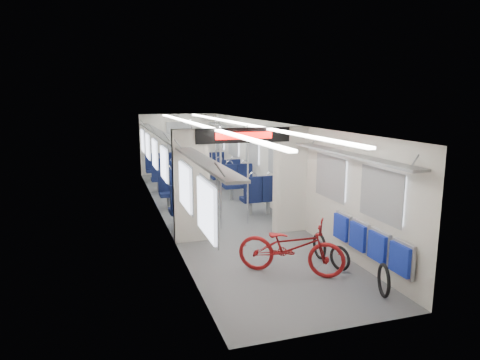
{
  "coord_description": "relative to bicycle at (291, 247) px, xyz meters",
  "views": [
    {
      "loc": [
        -2.7,
        -10.37,
        2.9
      ],
      "look_at": [
        0.04,
        -1.71,
        1.15
      ],
      "focal_mm": 32.0,
      "sensor_mm": 36.0,
      "label": 1
    }
  ],
  "objects": [
    {
      "name": "bike_hoop_b",
      "position": [
        0.85,
        -0.13,
        -0.28
      ],
      "size": [
        0.18,
        0.43,
        0.44
      ],
      "primitive_type": "torus",
      "rotation": [
        1.57,
        0.0,
        1.89
      ],
      "color": "black",
      "rests_on": "ground"
    },
    {
      "name": "stanchion_near_left",
      "position": [
        -0.46,
        2.74,
        0.68
      ],
      "size": [
        0.04,
        0.04,
        2.3
      ],
      "primitive_type": "cylinder",
      "color": "silver",
      "rests_on": "ground"
    },
    {
      "name": "seat_bay_far_left",
      "position": [
        -1.09,
        7.9,
        0.08
      ],
      "size": [
        0.91,
        2.1,
        1.11
      ],
      "color": "#0C1335",
      "rests_on": "ground"
    },
    {
      "name": "carriage",
      "position": [
        -0.15,
        3.92,
        1.03
      ],
      "size": [
        12.0,
        12.02,
        2.31
      ],
      "color": "#515456",
      "rests_on": "ground"
    },
    {
      "name": "seat_bay_far_right",
      "position": [
        0.78,
        7.67,
        0.07
      ],
      "size": [
        0.9,
        2.02,
        1.08
      ],
      "color": "#0C1335",
      "rests_on": "ground"
    },
    {
      "name": "seat_bay_near_left",
      "position": [
        -1.09,
        3.99,
        0.09
      ],
      "size": [
        0.94,
        2.24,
        1.15
      ],
      "color": "#0C1335",
      "rests_on": "ground"
    },
    {
      "name": "stanchion_near_right",
      "position": [
        0.24,
        2.97,
        0.68
      ],
      "size": [
        0.04,
        0.04,
        2.3
      ],
      "primitive_type": "cylinder",
      "color": "silver",
      "rests_on": "ground"
    },
    {
      "name": "stanchion_far_left",
      "position": [
        -0.51,
        5.81,
        0.68
      ],
      "size": [
        0.04,
        0.04,
        2.3
      ],
      "primitive_type": "cylinder",
      "color": "silver",
      "rests_on": "ground"
    },
    {
      "name": "seat_bay_near_right",
      "position": [
        0.78,
        4.53,
        0.08
      ],
      "size": [
        0.92,
        2.14,
        1.12
      ],
      "color": "#0C1335",
      "rests_on": "ground"
    },
    {
      "name": "flip_bench",
      "position": [
        1.2,
        -0.43,
        0.11
      ],
      "size": [
        0.12,
        2.12,
        0.53
      ],
      "color": "gray",
      "rests_on": "carriage"
    },
    {
      "name": "bike_hoop_a",
      "position": [
        0.96,
        -1.19,
        -0.24
      ],
      "size": [
        0.21,
        0.5,
        0.51
      ],
      "primitive_type": "torus",
      "rotation": [
        1.57,
        0.0,
        1.24
      ],
      "color": "black",
      "rests_on": "ground"
    },
    {
      "name": "bike_hoop_c",
      "position": [
        0.78,
        0.46,
        -0.25
      ],
      "size": [
        0.07,
        0.49,
        0.49
      ],
      "primitive_type": "torus",
      "rotation": [
        1.57,
        0.0,
        1.54
      ],
      "color": "black",
      "rests_on": "ground"
    },
    {
      "name": "stanchion_far_right",
      "position": [
        0.25,
        5.91,
        0.68
      ],
      "size": [
        0.04,
        0.04,
        2.3
      ],
      "primitive_type": "cylinder",
      "color": "silver",
      "rests_on": "ground"
    },
    {
      "name": "bicycle",
      "position": [
        0.0,
        0.0,
        0.0
      ],
      "size": [
        1.83,
        1.51,
        0.94
      ],
      "primitive_type": "imported",
      "rotation": [
        0.0,
        0.0,
        0.98
      ],
      "color": "maroon",
      "rests_on": "ground"
    }
  ]
}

